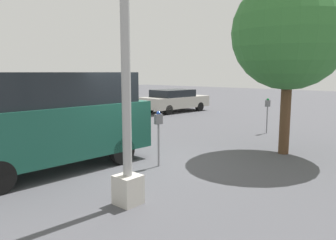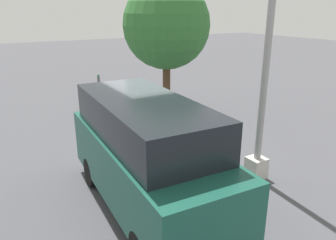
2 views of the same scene
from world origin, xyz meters
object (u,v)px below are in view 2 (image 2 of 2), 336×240
at_px(parking_meter_far, 99,83).
at_px(lamp_post, 262,111).
at_px(street_tree, 166,26).
at_px(parked_van, 146,153).
at_px(parking_meter_near, 171,123).

relative_size(parking_meter_far, lamp_post, 0.26).
relative_size(parking_meter_far, street_tree, 0.27).
distance_m(parking_meter_far, lamp_post, 8.64).
bearing_deg(parking_meter_far, street_tree, 47.09).
bearing_deg(street_tree, parking_meter_far, -146.74).
distance_m(lamp_post, parked_van, 3.09).
bearing_deg(street_tree, parking_meter_near, -28.48).
bearing_deg(street_tree, lamp_post, -6.33).
relative_size(parking_meter_near, parked_van, 0.28).
height_order(parking_meter_near, lamp_post, lamp_post).
relative_size(parked_van, street_tree, 0.98).
bearing_deg(lamp_post, parking_meter_near, -149.88).
height_order(parking_meter_near, parked_van, parked_van).
relative_size(lamp_post, parked_van, 1.06).
height_order(parking_meter_near, street_tree, street_tree).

